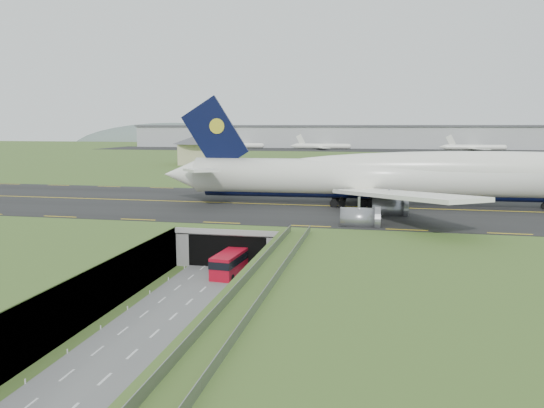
# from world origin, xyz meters

# --- Properties ---
(ground) EXTENTS (900.00, 900.00, 0.00)m
(ground) POSITION_xyz_m (0.00, 0.00, 0.00)
(ground) COLOR #466026
(ground) RESTS_ON ground
(airfield_deck) EXTENTS (800.00, 800.00, 6.00)m
(airfield_deck) POSITION_xyz_m (0.00, 0.00, 3.00)
(airfield_deck) COLOR gray
(airfield_deck) RESTS_ON ground
(trench_road) EXTENTS (12.00, 75.00, 0.20)m
(trench_road) POSITION_xyz_m (0.00, -7.50, 0.10)
(trench_road) COLOR slate
(trench_road) RESTS_ON ground
(taxiway) EXTENTS (800.00, 44.00, 0.18)m
(taxiway) POSITION_xyz_m (0.00, 33.00, 6.09)
(taxiway) COLOR black
(taxiway) RESTS_ON airfield_deck
(tunnel_portal) EXTENTS (17.00, 22.30, 6.00)m
(tunnel_portal) POSITION_xyz_m (0.00, 16.71, 3.33)
(tunnel_portal) COLOR gray
(tunnel_portal) RESTS_ON ground
(guideway) EXTENTS (3.00, 53.00, 7.05)m
(guideway) POSITION_xyz_m (11.00, -19.11, 5.32)
(guideway) COLOR #A8A8A3
(guideway) RESTS_ON ground
(jumbo_jet) EXTENTS (104.16, 65.20, 21.58)m
(jumbo_jet) POSITION_xyz_m (29.87, 35.82, 11.83)
(jumbo_jet) COLOR white
(jumbo_jet) RESTS_ON ground
(shuttle_tram) EXTENTS (3.68, 8.25, 3.26)m
(shuttle_tram) POSITION_xyz_m (1.42, 4.31, 1.79)
(shuttle_tram) COLOR #AF0B1F
(shuttle_tram) RESTS_ON ground
(service_building) EXTENTS (24.21, 24.21, 12.18)m
(service_building) POSITION_xyz_m (-46.93, 132.61, 13.21)
(service_building) COLOR #BDB688
(service_building) RESTS_ON ground
(cargo_terminal) EXTENTS (320.00, 67.00, 15.60)m
(cargo_terminal) POSITION_xyz_m (-0.03, 299.41, 13.96)
(cargo_terminal) COLOR #B2B2B2
(cargo_terminal) RESTS_ON ground
(distant_hills) EXTENTS (700.00, 91.00, 60.00)m
(distant_hills) POSITION_xyz_m (64.38, 430.00, -4.00)
(distant_hills) COLOR slate
(distant_hills) RESTS_ON ground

